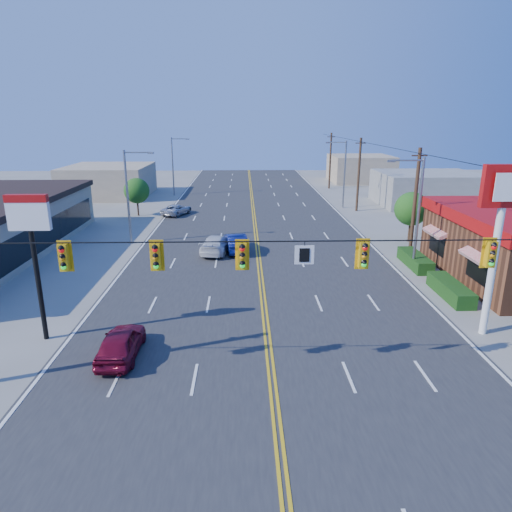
{
  "coord_description": "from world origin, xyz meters",
  "views": [
    {
      "loc": [
        -1.13,
        -16.8,
        10.51
      ],
      "look_at": [
        -0.38,
        10.63,
        2.2
      ],
      "focal_mm": 32.0,
      "sensor_mm": 36.0,
      "label": 1
    }
  ],
  "objects_px": {
    "car_white": "(217,245)",
    "car_blue": "(236,243)",
    "pizza_hut_sign": "(32,238)",
    "car_magenta": "(121,344)",
    "signal_span": "(270,269)",
    "car_silver": "(177,210)",
    "kfc_pylon": "(501,217)"
  },
  "relations": [
    {
      "from": "signal_span",
      "to": "car_magenta",
      "type": "distance_m",
      "value": 8.1
    },
    {
      "from": "kfc_pylon",
      "to": "car_white",
      "type": "xyz_separation_m",
      "value": [
        -14.36,
        14.83,
        -5.34
      ]
    },
    {
      "from": "signal_span",
      "to": "car_white",
      "type": "relative_size",
      "value": 5.04
    },
    {
      "from": "car_white",
      "to": "kfc_pylon",
      "type": "bearing_deg",
      "value": 144.31
    },
    {
      "from": "car_white",
      "to": "car_blue",
      "type": "bearing_deg",
      "value": -157.69
    },
    {
      "from": "car_magenta",
      "to": "car_white",
      "type": "xyz_separation_m",
      "value": [
        3.4,
        16.83,
        0.01
      ]
    },
    {
      "from": "pizza_hut_sign",
      "to": "car_blue",
      "type": "xyz_separation_m",
      "value": [
        9.2,
        15.17,
        -4.45
      ]
    },
    {
      "from": "car_magenta",
      "to": "car_white",
      "type": "bearing_deg",
      "value": -101.58
    },
    {
      "from": "pizza_hut_sign",
      "to": "car_white",
      "type": "bearing_deg",
      "value": 62.74
    },
    {
      "from": "car_magenta",
      "to": "car_silver",
      "type": "bearing_deg",
      "value": -86.71
    },
    {
      "from": "signal_span",
      "to": "car_blue",
      "type": "relative_size",
      "value": 5.44
    },
    {
      "from": "kfc_pylon",
      "to": "car_blue",
      "type": "bearing_deg",
      "value": 130.16
    },
    {
      "from": "signal_span",
      "to": "pizza_hut_sign",
      "type": "distance_m",
      "value": 11.6
    },
    {
      "from": "pizza_hut_sign",
      "to": "kfc_pylon",
      "type": "bearing_deg",
      "value": 0.0
    },
    {
      "from": "car_silver",
      "to": "pizza_hut_sign",
      "type": "bearing_deg",
      "value": 108.56
    },
    {
      "from": "pizza_hut_sign",
      "to": "car_magenta",
      "type": "xyz_separation_m",
      "value": [
        4.24,
        -2.0,
        -4.49
      ]
    },
    {
      "from": "pizza_hut_sign",
      "to": "car_magenta",
      "type": "bearing_deg",
      "value": -25.23
    },
    {
      "from": "kfc_pylon",
      "to": "car_magenta",
      "type": "relative_size",
      "value": 2.09
    },
    {
      "from": "signal_span",
      "to": "car_magenta",
      "type": "height_order",
      "value": "signal_span"
    },
    {
      "from": "kfc_pylon",
      "to": "signal_span",
      "type": "bearing_deg",
      "value": -160.22
    },
    {
      "from": "signal_span",
      "to": "car_white",
      "type": "xyz_separation_m",
      "value": [
        -3.24,
        18.83,
        -4.19
      ]
    },
    {
      "from": "car_blue",
      "to": "car_white",
      "type": "xyz_separation_m",
      "value": [
        -1.56,
        -0.33,
        -0.04
      ]
    },
    {
      "from": "signal_span",
      "to": "car_silver",
      "type": "distance_m",
      "value": 35.36
    },
    {
      "from": "car_magenta",
      "to": "car_silver",
      "type": "distance_m",
      "value": 32.09
    },
    {
      "from": "car_magenta",
      "to": "car_silver",
      "type": "xyz_separation_m",
      "value": [
        -1.93,
        32.03,
        -0.1
      ]
    },
    {
      "from": "signal_span",
      "to": "pizza_hut_sign",
      "type": "height_order",
      "value": "signal_span"
    },
    {
      "from": "car_magenta",
      "to": "car_blue",
      "type": "height_order",
      "value": "car_blue"
    },
    {
      "from": "kfc_pylon",
      "to": "pizza_hut_sign",
      "type": "bearing_deg",
      "value": 180.0
    },
    {
      "from": "car_magenta",
      "to": "car_white",
      "type": "distance_m",
      "value": 17.17
    },
    {
      "from": "car_white",
      "to": "signal_span",
      "type": "bearing_deg",
      "value": 110.0
    },
    {
      "from": "kfc_pylon",
      "to": "car_magenta",
      "type": "distance_m",
      "value": 18.65
    },
    {
      "from": "pizza_hut_sign",
      "to": "car_blue",
      "type": "height_order",
      "value": "pizza_hut_sign"
    }
  ]
}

